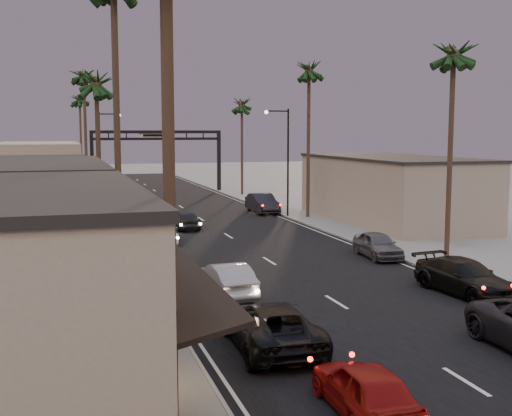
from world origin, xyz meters
TOP-DOWN VIEW (x-y plane):
  - ground at (0.00, 40.00)m, footprint 200.00×200.00m
  - road at (0.00, 45.00)m, footprint 14.00×120.00m
  - sidewalk_left at (-9.50, 52.00)m, footprint 5.00×92.00m
  - sidewalk_right at (9.50, 52.00)m, footprint 5.00×92.00m
  - storefront_mid at (-13.00, 26.00)m, footprint 8.00×14.00m
  - storefront_far at (-13.00, 42.00)m, footprint 8.00×16.00m
  - storefront_dist at (-13.00, 65.00)m, footprint 8.00×20.00m
  - building_right at (14.00, 40.00)m, footprint 8.00×18.00m
  - arch at (0.00, 70.00)m, footprint 15.20×0.40m
  - streetlight_right at (6.92, 45.00)m, footprint 2.13×0.30m
  - streetlight_left at (-6.92, 58.00)m, footprint 2.13×0.30m
  - palm_lc at (-8.60, 36.00)m, footprint 3.20×3.20m
  - palm_ld at (-8.60, 55.00)m, footprint 3.20×3.20m
  - palm_ra at (8.60, 24.00)m, footprint 3.20×3.20m
  - palm_rb at (8.60, 44.00)m, footprint 3.20×3.20m
  - palm_rc at (8.60, 64.00)m, footprint 3.20×3.20m
  - palm_far at (-8.30, 78.00)m, footprint 3.20×3.20m
  - oncoming_red at (-3.75, 8.90)m, footprint 1.78×4.16m
  - oncoming_pickup at (-4.44, 14.40)m, footprint 2.79×5.65m
  - oncoming_silver at (-4.14, 21.38)m, footprint 1.76×4.53m
  - oncoming_white at (-4.86, 35.48)m, footprint 2.43×5.07m
  - oncoming_dgrey at (-2.25, 40.98)m, footprint 1.89×4.24m
  - oncoming_grey_far at (-4.27, 46.84)m, footprint 1.66×4.45m
  - curbside_black at (5.95, 18.64)m, footprint 2.70×5.46m
  - curbside_grey at (6.20, 27.18)m, footprint 2.05×4.40m
  - curbside_far at (6.03, 48.36)m, footprint 1.84×5.21m

SIDE VIEW (x-z plane):
  - ground at x=0.00m, z-range 0.00..0.00m
  - road at x=0.00m, z-range -0.01..0.01m
  - sidewalk_left at x=-9.50m, z-range 0.00..0.12m
  - sidewalk_right at x=9.50m, z-range 0.00..0.12m
  - oncoming_red at x=-3.75m, z-range 0.00..1.40m
  - oncoming_dgrey at x=-2.25m, z-range 0.00..1.42m
  - oncoming_white at x=-4.86m, z-range 0.00..1.43m
  - oncoming_grey_far at x=-4.27m, z-range 0.00..1.45m
  - curbside_grey at x=6.20m, z-range 0.00..1.46m
  - oncoming_silver at x=-4.14m, z-range 0.00..1.47m
  - curbside_black at x=5.95m, z-range 0.00..1.53m
  - oncoming_pickup at x=-4.44m, z-range 0.00..1.54m
  - curbside_far at x=6.03m, z-range 0.00..1.71m
  - storefront_far at x=-13.00m, z-range 0.00..5.00m
  - building_right at x=14.00m, z-range 0.00..5.00m
  - storefront_mid at x=-13.00m, z-range 0.00..5.50m
  - storefront_dist at x=-13.00m, z-range 0.00..6.00m
  - streetlight_right at x=6.92m, z-range 0.83..9.83m
  - streetlight_left at x=-6.92m, z-range 0.83..9.83m
  - arch at x=0.00m, z-range 1.90..9.17m
  - palm_lc at x=-8.60m, z-range 4.37..16.57m
  - palm_rc at x=8.60m, z-range 4.37..16.57m
  - palm_ra at x=8.60m, z-range 4.84..18.04m
  - palm_far at x=-8.30m, z-range 4.84..18.04m
  - palm_ld at x=-8.60m, z-range 5.32..19.52m
  - palm_rb at x=8.60m, z-range 5.32..19.52m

